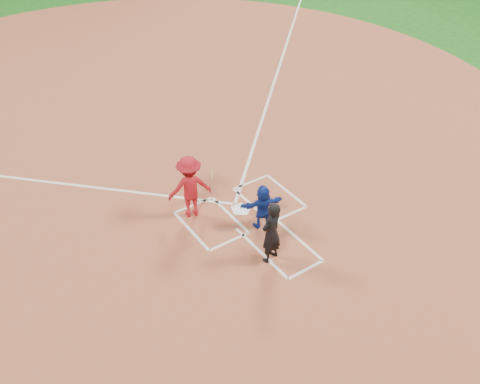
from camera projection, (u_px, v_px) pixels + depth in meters
ground at (241, 210)px, 14.78m from camera, size 120.00×120.00×0.00m
home_plate_dirt at (145, 121)px, 18.74m from camera, size 28.00×28.00×0.01m
home_plate at (241, 209)px, 14.76m from camera, size 0.60×0.60×0.02m
catcher at (263, 206)px, 13.87m from camera, size 1.23×0.68×1.26m
umpire at (271, 233)px, 12.72m from camera, size 0.70×0.55×1.70m
chalk_markings at (154, 129)px, 18.27m from camera, size 28.35×17.32×0.01m
batter_at_plate at (190, 187)px, 14.09m from camera, size 1.52×1.00×1.81m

